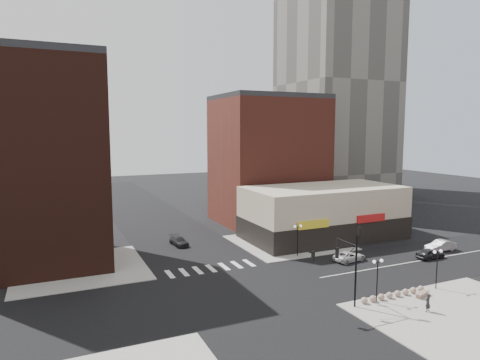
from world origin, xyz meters
TOP-DOWN VIEW (x-y plane):
  - ground at (0.00, 0.00)m, footprint 240.00×240.00m
  - road_ew at (0.00, 0.00)m, footprint 200.00×14.00m
  - road_ns at (0.00, 0.00)m, footprint 14.00×200.00m
  - sidewalk_nw at (-14.50, 14.50)m, footprint 15.00×15.00m
  - sidewalk_ne at (14.50, 14.50)m, footprint 15.00×15.00m
  - sidewalk_se at (16.00, -14.00)m, footprint 18.00×14.00m
  - building_nw at (-19.00, 18.50)m, footprint 16.00×15.00m
  - building_ne_midrise at (19.00, 29.50)m, footprint 18.00×15.00m
  - tower_far at (60.00, 56.00)m, footprint 18.00×18.00m
  - building_ne_row at (21.00, 15.00)m, footprint 24.20×12.20m
  - traffic_signal at (7.24, -7.83)m, footprint 5.59×3.09m
  - street_lamp_se_a at (11.00, -8.00)m, footprint 1.22×0.32m
  - street_lamp_se_b at (19.00, -8.00)m, footprint 1.22×0.32m
  - street_lamp_ne at (12.00, 8.00)m, footprint 1.22×0.32m
  - bollard_row at (13.18, -8.00)m, footprint 7.98×0.63m
  - white_suv at (17.04, 3.65)m, footprint 4.69×2.65m
  - dark_sedan_east at (27.31, 0.15)m, footprint 4.04×1.68m
  - silver_sedan at (31.48, 2.13)m, footprint 4.54×1.61m
  - dark_sedan_north at (-0.68, 19.93)m, footprint 2.15×4.46m
  - pedestrian at (13.55, -11.83)m, footprint 0.68×0.51m
  - stone_bench at (15.95, -9.00)m, footprint 2.05×1.17m

SIDE VIEW (x-z plane):
  - ground at x=0.00m, z-range 0.00..0.00m
  - road_ew at x=0.00m, z-range 0.00..0.02m
  - road_ns at x=0.00m, z-range 0.00..0.02m
  - sidewalk_nw at x=-14.50m, z-range 0.00..0.12m
  - sidewalk_ne at x=14.50m, z-range 0.00..0.12m
  - sidewalk_se at x=16.00m, z-range 0.00..0.12m
  - stone_bench at x=15.95m, z-range 0.14..0.59m
  - bollard_row at x=13.18m, z-range 0.12..0.75m
  - white_suv at x=17.04m, z-range 0.00..1.24m
  - dark_sedan_north at x=-0.68m, z-range 0.00..1.25m
  - dark_sedan_east at x=27.31m, z-range 0.00..1.37m
  - silver_sedan at x=31.48m, z-range 0.00..1.49m
  - pedestrian at x=13.55m, z-range 0.12..1.84m
  - street_lamp_se_a at x=11.00m, z-range 1.21..5.37m
  - street_lamp_se_b at x=19.00m, z-range 1.21..5.37m
  - street_lamp_ne at x=12.00m, z-range 1.21..5.37m
  - building_ne_row at x=21.00m, z-range -0.70..7.30m
  - traffic_signal at x=7.24m, z-range 1.07..8.85m
  - building_ne_midrise at x=19.00m, z-range 0.00..22.00m
  - building_nw at x=-19.00m, z-range 0.00..25.00m
  - tower_far at x=60.00m, z-range 0.00..82.00m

